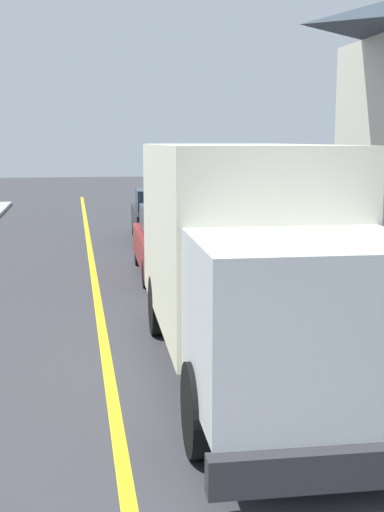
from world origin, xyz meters
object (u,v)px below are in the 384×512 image
(box_truck, at_px, (246,248))
(parked_car_mid, at_px, (161,216))
(parked_van_across, at_px, (370,270))
(parked_car_near, at_px, (175,242))

(box_truck, height_order, parked_car_mid, box_truck)
(box_truck, height_order, parked_van_across, box_truck)
(parked_car_near, distance_m, parked_van_across, 5.23)
(parked_car_mid, xyz_separation_m, parked_van_across, (2.82, -9.98, 0.00))
(box_truck, height_order, parked_car_near, box_truck)
(box_truck, bearing_deg, parked_car_mid, 88.08)
(parked_car_near, height_order, parked_van_across, same)
(box_truck, bearing_deg, parked_van_across, 42.70)
(parked_car_mid, height_order, parked_van_across, same)
(parked_car_mid, bearing_deg, parked_van_across, -74.22)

